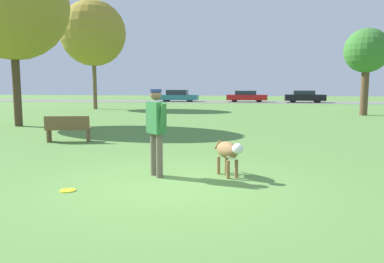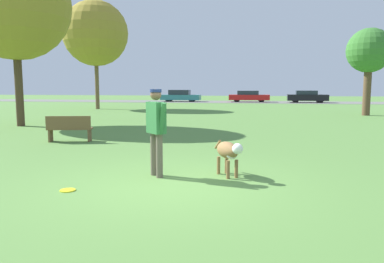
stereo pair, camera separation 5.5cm
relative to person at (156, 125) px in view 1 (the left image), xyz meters
name	(u,v)px [view 1 (the left image)]	position (x,y,z in m)	size (l,w,h in m)	color
ground_plane	(170,184)	(0.40, -0.55, -1.04)	(120.00, 120.00, 0.00)	#56843D
far_road_strip	(240,102)	(0.40, 34.38, -1.03)	(120.00, 6.00, 0.01)	slate
person	(156,125)	(0.00, 0.00, 0.00)	(0.56, 0.60, 1.74)	#665B4C
dog	(229,151)	(1.41, 0.22, -0.53)	(0.68, 0.99, 0.72)	olive
frisbee	(68,190)	(-1.24, -1.27, -1.03)	(0.27, 0.27, 0.02)	yellow
tree_far_right	(367,52)	(8.49, 17.05, 2.77)	(2.63, 2.63, 5.20)	brown
tree_near_left	(12,4)	(-8.46, 8.04, 4.25)	(4.80, 4.80, 7.70)	#4C3826
tree_far_left	(93,33)	(-10.19, 20.21, 4.68)	(4.92, 4.92, 8.19)	brown
parked_car_teal	(178,96)	(-6.54, 34.31, -0.40)	(4.41, 1.78, 1.32)	teal
parked_car_red	(246,96)	(1.07, 34.51, -0.41)	(4.44, 1.91, 1.24)	red
parked_car_black	(305,97)	(7.19, 34.01, -0.40)	(4.17, 1.80, 1.28)	black
park_bench	(68,128)	(-3.98, 4.00, -0.59)	(1.46, 0.73, 0.84)	brown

